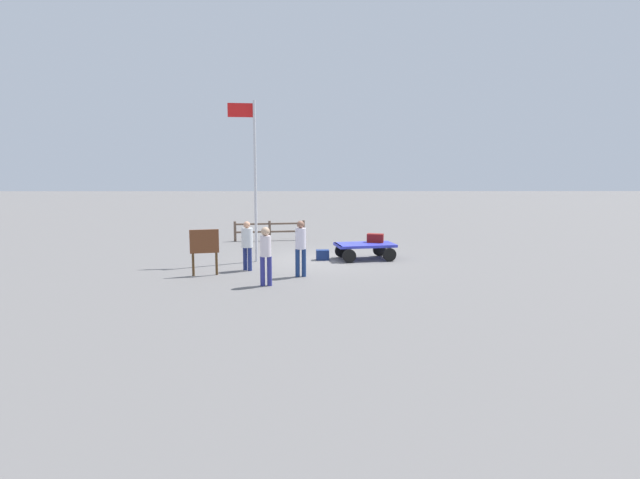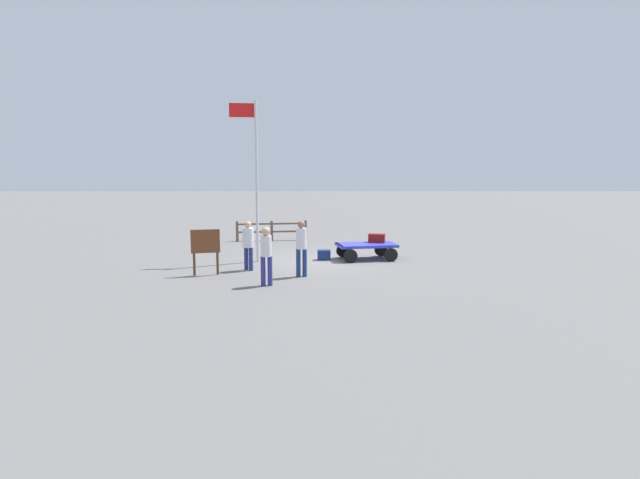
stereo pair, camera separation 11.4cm
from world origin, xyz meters
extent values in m
plane|color=slate|center=(0.00, 0.00, 0.00)|extent=(120.00, 120.00, 0.00)
cube|color=#3238C5|center=(-1.62, -0.15, 0.55)|extent=(2.37, 1.58, 0.10)
cube|color=#3238C5|center=(-0.59, 0.04, 0.55)|extent=(0.29, 1.12, 0.10)
cylinder|color=black|center=(-0.98, 0.60, 0.25)|extent=(0.51, 0.21, 0.50)
cylinder|color=black|center=(-0.75, -0.61, 0.25)|extent=(0.51, 0.21, 0.50)
cylinder|color=black|center=(-2.48, 0.31, 0.25)|extent=(0.51, 0.21, 0.50)
cylinder|color=black|center=(-2.25, -0.90, 0.25)|extent=(0.51, 0.21, 0.50)
cube|color=maroon|center=(-2.04, -0.47, 0.76)|extent=(0.67, 0.46, 0.33)
cube|color=navy|center=(-0.02, -0.01, 0.19)|extent=(0.49, 0.34, 0.38)
cylinder|color=navy|center=(0.61, 3.04, 0.44)|extent=(0.14, 0.14, 0.89)
cylinder|color=navy|center=(0.81, 3.05, 0.44)|extent=(0.14, 0.14, 0.89)
cylinder|color=silver|center=(0.71, 3.04, 1.22)|extent=(0.36, 0.36, 0.66)
sphere|color=#8E604C|center=(0.71, 3.04, 1.66)|extent=(0.23, 0.23, 0.23)
cylinder|color=navy|center=(2.44, 2.07, 0.39)|extent=(0.14, 0.14, 0.79)
cylinder|color=navy|center=(2.61, 1.96, 0.39)|extent=(0.14, 0.14, 0.79)
cylinder|color=silver|center=(2.52, 2.01, 1.11)|extent=(0.52, 0.52, 0.64)
sphere|color=tan|center=(2.52, 2.01, 1.54)|extent=(0.23, 0.23, 0.23)
cylinder|color=navy|center=(1.58, 4.34, 0.43)|extent=(0.14, 0.14, 0.87)
cylinder|color=navy|center=(1.78, 4.34, 0.43)|extent=(0.14, 0.14, 0.87)
cylinder|color=silver|center=(1.68, 4.34, 1.17)|extent=(0.32, 0.32, 0.60)
sphere|color=tan|center=(1.68, 4.34, 1.60)|extent=(0.26, 0.26, 0.26)
cylinder|color=silver|center=(2.41, 0.32, 2.90)|extent=(0.10, 0.10, 5.79)
cube|color=red|center=(2.91, 0.32, 5.45)|extent=(0.88, 0.15, 0.49)
cylinder|color=#4C3319|center=(3.42, 2.74, 0.36)|extent=(0.08, 0.08, 0.72)
cylinder|color=#4C3319|center=(4.13, 2.91, 0.36)|extent=(0.08, 0.08, 0.72)
cube|color=brown|center=(3.78, 2.82, 1.10)|extent=(0.90, 0.27, 0.75)
cylinder|color=brown|center=(0.83, -5.59, 0.47)|extent=(0.12, 0.12, 0.94)
cylinder|color=brown|center=(2.43, -5.35, 0.47)|extent=(0.12, 0.12, 0.94)
cylinder|color=brown|center=(4.03, -5.10, 0.47)|extent=(0.12, 0.12, 0.94)
cube|color=brown|center=(2.43, -5.35, 0.80)|extent=(3.22, 0.57, 0.08)
cube|color=brown|center=(2.43, -5.35, 0.42)|extent=(3.22, 0.57, 0.08)
camera|label=1|loc=(0.20, 19.39, 3.40)|focal=29.52mm
camera|label=2|loc=(0.09, 19.39, 3.40)|focal=29.52mm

